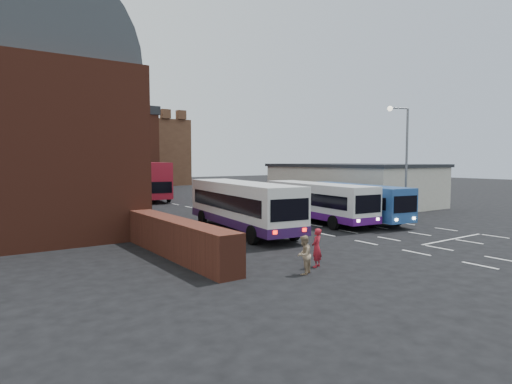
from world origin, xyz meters
TOP-DOWN VIEW (x-y plane):
  - ground at (0.00, 0.00)m, footprint 180.00×180.00m
  - railway_station at (-15.50, 21.00)m, footprint 12.00×28.00m
  - forecourt_wall at (-10.20, 2.00)m, footprint 1.20×10.00m
  - cream_building at (15.00, 14.00)m, footprint 10.40×16.40m
  - brick_terrace at (-6.00, 46.00)m, footprint 22.00×10.00m
  - castle_keep at (6.00, 66.00)m, footprint 22.00×22.00m
  - bus_white_outbound at (-3.67, 6.36)m, footprint 4.22×11.99m
  - bus_white_inbound at (3.28, 6.68)m, footprint 3.62×10.87m
  - bus_blue at (6.00, 5.49)m, footprint 3.74×10.38m
  - bus_red_double at (-0.38, 30.79)m, footprint 4.20×11.19m
  - street_lamp at (8.32, 2.95)m, footprint 1.65×0.80m
  - pedestrian_red at (-6.07, -3.24)m, footprint 0.73×0.62m
  - pedestrian_beige at (-7.31, -3.80)m, footprint 0.97×0.91m

SIDE VIEW (x-z plane):
  - ground at x=0.00m, z-range 0.00..0.00m
  - pedestrian_beige at x=-7.31m, z-range 0.00..1.59m
  - pedestrian_red at x=-6.07m, z-range 0.00..1.69m
  - forecourt_wall at x=-10.20m, z-range 0.00..1.80m
  - bus_blue at x=6.00m, z-range 0.25..3.02m
  - bus_white_inbound at x=3.28m, z-range 0.26..3.17m
  - bus_white_outbound at x=-3.67m, z-range 0.29..3.49m
  - cream_building at x=15.00m, z-range 0.03..4.28m
  - bus_red_double at x=-0.38m, z-range 0.14..4.51m
  - street_lamp at x=8.32m, z-range 0.88..9.43m
  - brick_terrace at x=-6.00m, z-range 0.00..11.00m
  - castle_keep at x=6.00m, z-range 0.00..12.00m
  - railway_station at x=-15.50m, z-range -0.36..15.64m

